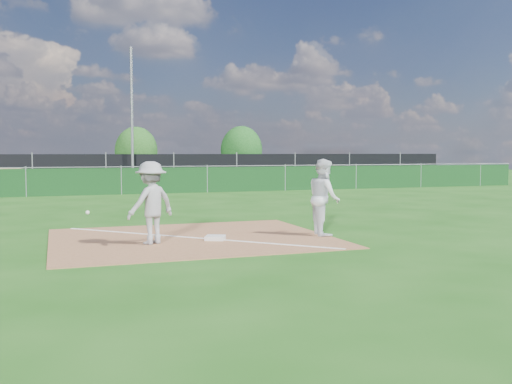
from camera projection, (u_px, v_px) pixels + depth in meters
ground at (137, 204)px, 21.06m from camera, size 90.00×90.00×0.00m
infield_dirt at (192, 238)px, 12.60m from camera, size 6.00×5.00×0.02m
foul_line at (192, 238)px, 12.60m from camera, size 5.01×5.01×0.01m
green_fence at (121, 181)px, 25.72m from camera, size 44.00×0.05×1.20m
dirt_mound at (7, 180)px, 27.35m from camera, size 3.38×2.60×1.17m
black_fence at (106, 170)px, 33.22m from camera, size 46.00×0.04×1.80m
parking_lot at (100, 181)px, 37.99m from camera, size 46.00×9.00×0.01m
light_pole at (132, 116)px, 33.22m from camera, size 0.16×0.16×8.00m
first_base at (215, 238)px, 12.32m from camera, size 0.54×0.54×0.09m
play_at_first at (151, 203)px, 11.73m from camera, size 1.94×1.08×1.70m
runner at (324, 197)px, 13.06m from camera, size 0.81×0.96×1.76m
car_left at (26, 169)px, 36.88m from camera, size 5.18×3.24×1.64m
car_mid at (106, 169)px, 37.99m from camera, size 4.92×2.37×1.56m
car_right at (168, 170)px, 39.49m from camera, size 4.94×2.92×1.34m
tree_mid at (136, 151)px, 44.14m from camera, size 3.27×3.27×3.88m
tree_right at (242, 150)px, 47.05m from camera, size 3.43×3.43×4.07m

